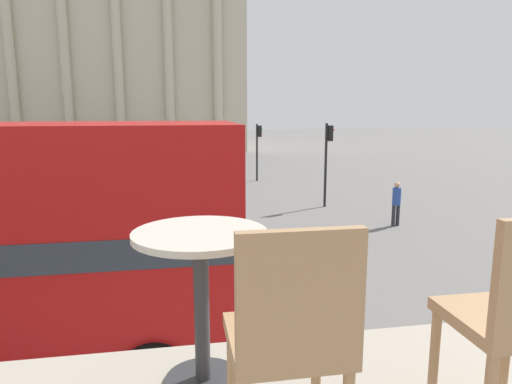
{
  "coord_description": "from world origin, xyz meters",
  "views": [
    {
      "loc": [
        0.94,
        -2.31,
        4.45
      ],
      "look_at": [
        4.06,
        15.42,
        1.18
      ],
      "focal_mm": 32.0,
      "sensor_mm": 36.0,
      "label": 1
    }
  ],
  "objects_px": {
    "traffic_light_near": "(14,190)",
    "traffic_light_far": "(258,144)",
    "plaza_building_left": "(103,35)",
    "pedestrian_white": "(91,157)",
    "traffic_light_mid": "(328,153)",
    "pedestrian_grey": "(14,180)",
    "pedestrian_blue": "(396,201)",
    "cafe_chair_0": "(291,336)",
    "cafe_dining_table": "(201,273)"
  },
  "relations": [
    {
      "from": "cafe_chair_0",
      "to": "traffic_light_far",
      "type": "xyz_separation_m",
      "value": [
        4.73,
        26.71,
        -1.37
      ]
    },
    {
      "from": "traffic_light_near",
      "to": "pedestrian_grey",
      "type": "xyz_separation_m",
      "value": [
        -3.28,
        9.99,
        -1.11
      ]
    },
    {
      "from": "pedestrian_blue",
      "to": "traffic_light_near",
      "type": "bearing_deg",
      "value": 134.6
    },
    {
      "from": "cafe_chair_0",
      "to": "pedestrian_white",
      "type": "xyz_separation_m",
      "value": [
        -6.56,
        33.99,
        -2.76
      ]
    },
    {
      "from": "cafe_chair_0",
      "to": "traffic_light_near",
      "type": "bearing_deg",
      "value": 117.12
    },
    {
      "from": "traffic_light_near",
      "to": "traffic_light_far",
      "type": "height_order",
      "value": "traffic_light_far"
    },
    {
      "from": "traffic_light_near",
      "to": "pedestrian_blue",
      "type": "bearing_deg",
      "value": 8.41
    },
    {
      "from": "cafe_dining_table",
      "to": "pedestrian_white",
      "type": "height_order",
      "value": "cafe_dining_table"
    },
    {
      "from": "plaza_building_left",
      "to": "traffic_light_far",
      "type": "relative_size",
      "value": 8.67
    },
    {
      "from": "traffic_light_near",
      "to": "pedestrian_grey",
      "type": "height_order",
      "value": "traffic_light_near"
    },
    {
      "from": "pedestrian_white",
      "to": "traffic_light_mid",
      "type": "bearing_deg",
      "value": -93.2
    },
    {
      "from": "cafe_dining_table",
      "to": "traffic_light_near",
      "type": "height_order",
      "value": "cafe_dining_table"
    },
    {
      "from": "traffic_light_near",
      "to": "cafe_dining_table",
      "type": "bearing_deg",
      "value": -68.51
    },
    {
      "from": "traffic_light_near",
      "to": "pedestrian_white",
      "type": "distance_m",
      "value": 21.38
    },
    {
      "from": "traffic_light_far",
      "to": "pedestrian_blue",
      "type": "bearing_deg",
      "value": -75.09
    },
    {
      "from": "cafe_chair_0",
      "to": "traffic_light_far",
      "type": "height_order",
      "value": "cafe_chair_0"
    },
    {
      "from": "traffic_light_far",
      "to": "plaza_building_left",
      "type": "bearing_deg",
      "value": 114.82
    },
    {
      "from": "traffic_light_mid",
      "to": "plaza_building_left",
      "type": "bearing_deg",
      "value": 112.02
    },
    {
      "from": "cafe_chair_0",
      "to": "plaza_building_left",
      "type": "height_order",
      "value": "plaza_building_left"
    },
    {
      "from": "plaza_building_left",
      "to": "cafe_dining_table",
      "type": "bearing_deg",
      "value": -81.77
    },
    {
      "from": "cafe_chair_0",
      "to": "traffic_light_mid",
      "type": "height_order",
      "value": "cafe_chair_0"
    },
    {
      "from": "pedestrian_blue",
      "to": "traffic_light_far",
      "type": "bearing_deg",
      "value": 51.11
    },
    {
      "from": "traffic_light_far",
      "to": "pedestrian_blue",
      "type": "height_order",
      "value": "traffic_light_far"
    },
    {
      "from": "traffic_light_far",
      "to": "pedestrian_blue",
      "type": "relative_size",
      "value": 2.08
    },
    {
      "from": "cafe_chair_0",
      "to": "traffic_light_near",
      "type": "relative_size",
      "value": 0.28
    },
    {
      "from": "traffic_light_far",
      "to": "pedestrian_grey",
      "type": "distance_m",
      "value": 13.71
    },
    {
      "from": "pedestrian_grey",
      "to": "pedestrian_white",
      "type": "xyz_separation_m",
      "value": [
        1.76,
        11.31,
        -0.07
      ]
    },
    {
      "from": "cafe_dining_table",
      "to": "traffic_light_mid",
      "type": "height_order",
      "value": "cafe_dining_table"
    },
    {
      "from": "cafe_dining_table",
      "to": "pedestrian_grey",
      "type": "height_order",
      "value": "cafe_dining_table"
    },
    {
      "from": "traffic_light_near",
      "to": "traffic_light_far",
      "type": "bearing_deg",
      "value": 55.14
    },
    {
      "from": "plaza_building_left",
      "to": "traffic_light_near",
      "type": "relative_size",
      "value": 9.6
    },
    {
      "from": "traffic_light_mid",
      "to": "pedestrian_blue",
      "type": "relative_size",
      "value": 2.24
    },
    {
      "from": "pedestrian_white",
      "to": "traffic_light_near",
      "type": "bearing_deg",
      "value": -129.08
    },
    {
      "from": "cafe_chair_0",
      "to": "pedestrian_blue",
      "type": "height_order",
      "value": "cafe_chair_0"
    },
    {
      "from": "cafe_dining_table",
      "to": "plaza_building_left",
      "type": "relative_size",
      "value": 0.02
    },
    {
      "from": "cafe_dining_table",
      "to": "traffic_light_mid",
      "type": "distance_m",
      "value": 19.15
    },
    {
      "from": "pedestrian_grey",
      "to": "pedestrian_blue",
      "type": "relative_size",
      "value": 1.02
    },
    {
      "from": "pedestrian_grey",
      "to": "plaza_building_left",
      "type": "bearing_deg",
      "value": -67.66
    },
    {
      "from": "traffic_light_near",
      "to": "pedestrian_blue",
      "type": "xyz_separation_m",
      "value": [
        12.98,
        1.92,
        -1.14
      ]
    },
    {
      "from": "cafe_dining_table",
      "to": "pedestrian_blue",
      "type": "relative_size",
      "value": 0.43
    },
    {
      "from": "traffic_light_near",
      "to": "pedestrian_blue",
      "type": "relative_size",
      "value": 1.88
    },
    {
      "from": "cafe_chair_0",
      "to": "plaza_building_left",
      "type": "bearing_deg",
      "value": 103.92
    },
    {
      "from": "traffic_light_far",
      "to": "pedestrian_grey",
      "type": "bearing_deg",
      "value": -162.87
    },
    {
      "from": "traffic_light_far",
      "to": "pedestrian_white",
      "type": "bearing_deg",
      "value": 147.15
    },
    {
      "from": "cafe_chair_0",
      "to": "pedestrian_blue",
      "type": "xyz_separation_m",
      "value": [
        7.95,
        14.62,
        -2.71
      ]
    },
    {
      "from": "cafe_chair_0",
      "to": "traffic_light_mid",
      "type": "xyz_separation_m",
      "value": [
        6.45,
        18.48,
        -1.2
      ]
    },
    {
      "from": "pedestrian_white",
      "to": "cafe_chair_0",
      "type": "bearing_deg",
      "value": -122.25
    },
    {
      "from": "traffic_light_mid",
      "to": "traffic_light_far",
      "type": "bearing_deg",
      "value": 101.83
    },
    {
      "from": "plaza_building_left",
      "to": "pedestrian_white",
      "type": "relative_size",
      "value": 18.73
    },
    {
      "from": "cafe_chair_0",
      "to": "pedestrian_white",
      "type": "bearing_deg",
      "value": 106.42
    }
  ]
}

